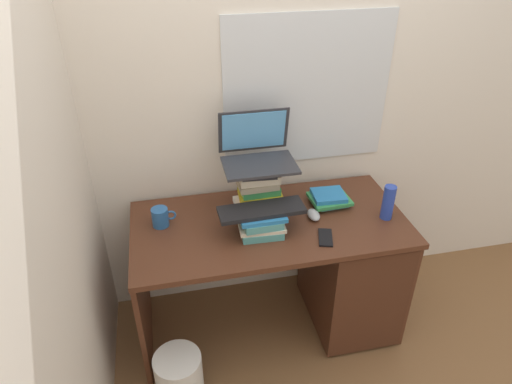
{
  "coord_description": "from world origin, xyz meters",
  "views": [
    {
      "loc": [
        -0.48,
        -1.85,
        2.12
      ],
      "look_at": [
        -0.07,
        0.02,
        0.92
      ],
      "focal_mm": 32.17,
      "sensor_mm": 36.0,
      "label": 1
    }
  ],
  "objects_px": {
    "desk": "(332,265)",
    "book_stack_tall": "(259,191)",
    "book_stack_side": "(329,198)",
    "wastebasket": "(180,380)",
    "laptop": "(257,151)",
    "computer_mouse": "(314,215)",
    "water_bottle": "(388,202)",
    "keyboard": "(262,210)",
    "mug": "(161,217)",
    "book_stack_keyboard_riser": "(261,223)",
    "cell_phone": "(325,238)"
  },
  "relations": [
    {
      "from": "book_stack_side",
      "to": "water_bottle",
      "type": "height_order",
      "value": "water_bottle"
    },
    {
      "from": "keyboard",
      "to": "wastebasket",
      "type": "xyz_separation_m",
      "value": [
        -0.48,
        -0.33,
        -0.71
      ]
    },
    {
      "from": "laptop",
      "to": "cell_phone",
      "type": "bearing_deg",
      "value": -51.85
    },
    {
      "from": "book_stack_keyboard_riser",
      "to": "book_stack_side",
      "type": "xyz_separation_m",
      "value": [
        0.42,
        0.18,
        -0.02
      ]
    },
    {
      "from": "book_stack_tall",
      "to": "keyboard",
      "type": "bearing_deg",
      "value": -98.01
    },
    {
      "from": "book_stack_side",
      "to": "mug",
      "type": "height_order",
      "value": "mug"
    },
    {
      "from": "computer_mouse",
      "to": "keyboard",
      "type": "bearing_deg",
      "value": -169.05
    },
    {
      "from": "computer_mouse",
      "to": "water_bottle",
      "type": "relative_size",
      "value": 0.55
    },
    {
      "from": "book_stack_keyboard_riser",
      "to": "laptop",
      "type": "bearing_deg",
      "value": 82.79
    },
    {
      "from": "book_stack_keyboard_riser",
      "to": "water_bottle",
      "type": "distance_m",
      "value": 0.66
    },
    {
      "from": "mug",
      "to": "book_stack_keyboard_riser",
      "type": "bearing_deg",
      "value": -18.82
    },
    {
      "from": "keyboard",
      "to": "water_bottle",
      "type": "bearing_deg",
      "value": -3.95
    },
    {
      "from": "keyboard",
      "to": "book_stack_side",
      "type": "bearing_deg",
      "value": 20.14
    },
    {
      "from": "cell_phone",
      "to": "book_stack_keyboard_riser",
      "type": "bearing_deg",
      "value": 175.34
    },
    {
      "from": "book_stack_side",
      "to": "mug",
      "type": "xyz_separation_m",
      "value": [
        -0.9,
        -0.01,
        0.02
      ]
    },
    {
      "from": "laptop",
      "to": "computer_mouse",
      "type": "distance_m",
      "value": 0.45
    },
    {
      "from": "desk",
      "to": "book_stack_tall",
      "type": "height_order",
      "value": "book_stack_tall"
    },
    {
      "from": "book_stack_tall",
      "to": "mug",
      "type": "bearing_deg",
      "value": -179.84
    },
    {
      "from": "desk",
      "to": "computer_mouse",
      "type": "relative_size",
      "value": 13.53
    },
    {
      "from": "keyboard",
      "to": "mug",
      "type": "distance_m",
      "value": 0.51
    },
    {
      "from": "laptop",
      "to": "mug",
      "type": "bearing_deg",
      "value": -173.39
    },
    {
      "from": "keyboard",
      "to": "laptop",
      "type": "bearing_deg",
      "value": 81.37
    },
    {
      "from": "cell_phone",
      "to": "mug",
      "type": "bearing_deg",
      "value": 177.03
    },
    {
      "from": "computer_mouse",
      "to": "water_bottle",
      "type": "xyz_separation_m",
      "value": [
        0.37,
        -0.08,
        0.08
      ]
    },
    {
      "from": "book_stack_keyboard_riser",
      "to": "wastebasket",
      "type": "height_order",
      "value": "book_stack_keyboard_riser"
    },
    {
      "from": "book_stack_side",
      "to": "wastebasket",
      "type": "distance_m",
      "value": 1.2
    },
    {
      "from": "book_stack_tall",
      "to": "laptop",
      "type": "distance_m",
      "value": 0.21
    },
    {
      "from": "book_stack_tall",
      "to": "mug",
      "type": "distance_m",
      "value": 0.51
    },
    {
      "from": "cell_phone",
      "to": "wastebasket",
      "type": "xyz_separation_m",
      "value": [
        -0.77,
        -0.21,
        -0.59
      ]
    },
    {
      "from": "book_stack_keyboard_riser",
      "to": "desk",
      "type": "bearing_deg",
      "value": 6.47
    },
    {
      "from": "book_stack_tall",
      "to": "computer_mouse",
      "type": "distance_m",
      "value": 0.31
    },
    {
      "from": "laptop",
      "to": "computer_mouse",
      "type": "bearing_deg",
      "value": -31.14
    },
    {
      "from": "book_stack_keyboard_riser",
      "to": "book_stack_side",
      "type": "relative_size",
      "value": 1.08
    },
    {
      "from": "book_stack_side",
      "to": "laptop",
      "type": "xyz_separation_m",
      "value": [
        -0.39,
        0.05,
        0.31
      ]
    },
    {
      "from": "computer_mouse",
      "to": "mug",
      "type": "xyz_separation_m",
      "value": [
        -0.77,
        0.1,
        0.03
      ]
    },
    {
      "from": "water_bottle",
      "to": "keyboard",
      "type": "bearing_deg",
      "value": 178.05
    },
    {
      "from": "laptop",
      "to": "book_stack_side",
      "type": "bearing_deg",
      "value": -6.89
    },
    {
      "from": "book_stack_side",
      "to": "wastebasket",
      "type": "relative_size",
      "value": 0.69
    },
    {
      "from": "book_stack_keyboard_riser",
      "to": "laptop",
      "type": "relative_size",
      "value": 0.65
    },
    {
      "from": "book_stack_tall",
      "to": "keyboard",
      "type": "height_order",
      "value": "book_stack_tall"
    },
    {
      "from": "computer_mouse",
      "to": "book_stack_side",
      "type": "bearing_deg",
      "value": 42.01
    },
    {
      "from": "book_stack_side",
      "to": "wastebasket",
      "type": "xyz_separation_m",
      "value": [
        -0.9,
        -0.5,
        -0.62
      ]
    },
    {
      "from": "book_stack_tall",
      "to": "wastebasket",
      "type": "height_order",
      "value": "book_stack_tall"
    },
    {
      "from": "book_stack_tall",
      "to": "wastebasket",
      "type": "xyz_separation_m",
      "value": [
        -0.5,
        -0.49,
        -0.72
      ]
    },
    {
      "from": "laptop",
      "to": "keyboard",
      "type": "xyz_separation_m",
      "value": [
        -0.03,
        -0.22,
        -0.21
      ]
    },
    {
      "from": "book_stack_side",
      "to": "book_stack_keyboard_riser",
      "type": "bearing_deg",
      "value": -157.21
    },
    {
      "from": "water_bottle",
      "to": "computer_mouse",
      "type": "bearing_deg",
      "value": 167.94
    },
    {
      "from": "desk",
      "to": "water_bottle",
      "type": "xyz_separation_m",
      "value": [
        0.24,
        -0.06,
        0.43
      ]
    },
    {
      "from": "wastebasket",
      "to": "computer_mouse",
      "type": "bearing_deg",
      "value": 26.75
    },
    {
      "from": "keyboard",
      "to": "cell_phone",
      "type": "distance_m",
      "value": 0.34
    }
  ]
}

